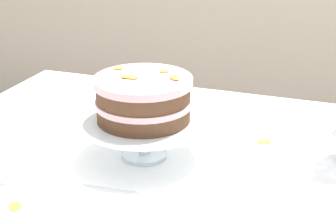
{
  "coord_description": "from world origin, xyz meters",
  "views": [
    {
      "loc": [
        0.32,
        -1.01,
        1.3
      ],
      "look_at": [
        -0.04,
        -0.01,
        0.86
      ],
      "focal_mm": 53.07,
      "sensor_mm": 36.0,
      "label": 1
    }
  ],
  "objects": [
    {
      "name": "loose_petal_0",
      "position": [
        -0.26,
        -0.31,
        0.74
      ],
      "size": [
        0.04,
        0.05,
        0.0
      ],
      "primitive_type": "ellipsoid",
      "rotation": [
        0.0,
        0.0,
        5.49
      ],
      "color": "orange",
      "rests_on": "dining_table"
    },
    {
      "name": "dining_table",
      "position": [
        0.0,
        -0.03,
        0.65
      ],
      "size": [
        1.4,
        1.0,
        0.74
      ],
      "color": "white",
      "rests_on": "ground"
    },
    {
      "name": "linen_napkin",
      "position": [
        -0.09,
        -0.02,
        0.74
      ],
      "size": [
        0.34,
        0.34,
        0.0
      ],
      "primitive_type": "cube",
      "rotation": [
        0.0,
        0.0,
        0.08
      ],
      "color": "white",
      "rests_on": "dining_table"
    },
    {
      "name": "cake_stand",
      "position": [
        -0.09,
        -0.02,
        0.82
      ],
      "size": [
        0.29,
        0.29,
        0.1
      ],
      "color": "silver",
      "rests_on": "linen_napkin"
    },
    {
      "name": "layer_cake",
      "position": [
        -0.09,
        -0.02,
        0.89
      ],
      "size": [
        0.23,
        0.23,
        0.11
      ],
      "color": "brown",
      "rests_on": "cake_stand"
    },
    {
      "name": "loose_petal_2",
      "position": [
        0.17,
        0.16,
        0.74
      ],
      "size": [
        0.05,
        0.05,
        0.01
      ],
      "primitive_type": "ellipsoid",
      "rotation": [
        0.0,
        0.0,
        0.77
      ],
      "color": "yellow",
      "rests_on": "dining_table"
    }
  ]
}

